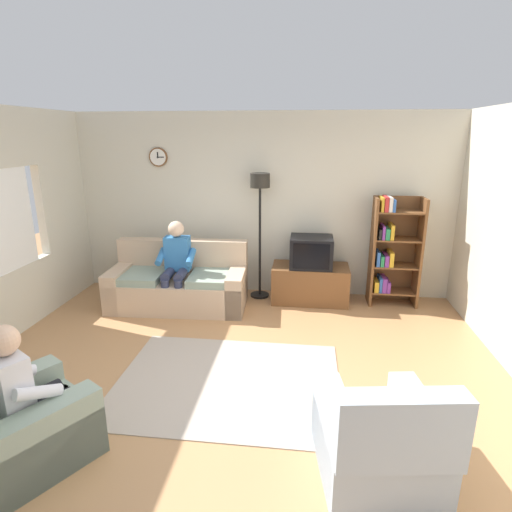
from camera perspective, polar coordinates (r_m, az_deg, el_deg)
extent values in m
plane|color=#B27F51|center=(4.31, -3.20, -17.11)|extent=(12.00, 12.00, 0.00)
cube|color=beige|center=(6.31, 0.87, 7.02)|extent=(6.20, 0.12, 2.70)
cylinder|color=brown|center=(6.51, -13.28, 13.08)|extent=(0.28, 0.03, 0.28)
cylinder|color=white|center=(6.50, -13.32, 13.07)|extent=(0.24, 0.01, 0.24)
cube|color=black|center=(6.49, -13.36, 13.33)|extent=(0.02, 0.01, 0.09)
cube|color=black|center=(6.48, -13.00, 13.08)|extent=(0.11, 0.01, 0.01)
cube|color=beige|center=(6.72, -24.91, 6.51)|extent=(0.12, 1.10, 1.20)
cube|color=tan|center=(6.03, -10.62, -4.99)|extent=(1.94, 0.93, 0.42)
cube|color=tan|center=(6.21, -10.00, 0.08)|extent=(1.91, 0.29, 0.48)
cube|color=tan|center=(5.84, -2.65, -4.66)|extent=(0.26, 0.85, 0.56)
cube|color=tan|center=(6.27, -18.12, -4.02)|extent=(0.26, 0.85, 0.56)
cube|color=gray|center=(5.78, -6.08, -2.97)|extent=(0.63, 0.71, 0.10)
cube|color=gray|center=(6.04, -15.46, -2.64)|extent=(0.63, 0.71, 0.10)
cube|color=brown|center=(6.16, 7.42, -3.77)|extent=(1.10, 0.56, 0.54)
cube|color=black|center=(6.39, 7.42, -2.75)|extent=(1.10, 0.04, 0.03)
cube|color=black|center=(5.99, 7.59, 0.58)|extent=(0.60, 0.48, 0.44)
cube|color=black|center=(5.75, 7.60, -0.08)|extent=(0.50, 0.01, 0.36)
cube|color=brown|center=(6.12, 15.67, 0.59)|extent=(0.04, 0.36, 1.55)
cube|color=brown|center=(6.25, 21.46, 0.38)|extent=(0.04, 0.36, 1.55)
cube|color=brown|center=(6.34, 18.31, 0.90)|extent=(0.64, 0.02, 1.55)
cube|color=brown|center=(6.36, 18.12, -4.56)|extent=(0.60, 0.34, 0.02)
cube|color=gold|center=(6.26, 16.07, -3.81)|extent=(0.06, 0.28, 0.16)
cube|color=#2D59A5|center=(6.26, 16.58, -3.60)|extent=(0.04, 0.28, 0.21)
cube|color=#72338C|center=(6.27, 17.07, -3.60)|extent=(0.06, 0.28, 0.21)
cube|color=#72338C|center=(6.29, 17.57, -3.84)|extent=(0.05, 0.28, 0.16)
cube|color=brown|center=(6.23, 18.44, -1.23)|extent=(0.60, 0.34, 0.02)
cube|color=#2D59A5|center=(6.14, 16.30, -0.20)|extent=(0.04, 0.28, 0.20)
cube|color=#267F4C|center=(6.15, 16.79, -0.47)|extent=(0.05, 0.28, 0.15)
cube|color=#72338C|center=(6.16, 17.34, -0.43)|extent=(0.05, 0.28, 0.16)
cube|color=gold|center=(6.17, 17.94, -0.25)|extent=(0.06, 0.28, 0.20)
cube|color=brown|center=(6.13, 18.76, 2.23)|extent=(0.60, 0.34, 0.02)
cube|color=black|center=(6.05, 16.53, 3.04)|extent=(0.04, 0.28, 0.14)
cube|color=#72338C|center=(6.05, 16.97, 3.24)|extent=(0.04, 0.28, 0.19)
cube|color=#267F4C|center=(6.06, 17.46, 3.06)|extent=(0.06, 0.28, 0.15)
cube|color=gold|center=(6.07, 18.04, 3.28)|extent=(0.05, 0.28, 0.21)
cube|color=brown|center=(6.06, 19.09, 5.78)|extent=(0.60, 0.34, 0.02)
cube|color=gold|center=(5.97, 16.84, 6.89)|extent=(0.03, 0.28, 0.19)
cube|color=red|center=(5.98, 17.33, 6.91)|extent=(0.05, 0.28, 0.20)
cube|color=silver|center=(5.99, 17.84, 6.85)|extent=(0.05, 0.28, 0.19)
cube|color=#2D59A5|center=(6.00, 18.27, 6.67)|extent=(0.04, 0.28, 0.16)
cylinder|color=black|center=(6.37, 0.53, -5.37)|extent=(0.28, 0.28, 0.03)
cylinder|color=black|center=(6.11, 0.55, 1.92)|extent=(0.04, 0.04, 1.70)
cylinder|color=black|center=(5.95, 0.57, 10.34)|extent=(0.28, 0.28, 0.20)
cube|color=gray|center=(3.81, -28.89, -20.80)|extent=(1.12, 1.14, 0.40)
cube|color=gray|center=(4.01, -30.55, -17.69)|extent=(0.59, 0.79, 0.56)
cube|color=gray|center=(3.54, -26.71, -21.99)|extent=(0.59, 0.79, 0.56)
cube|color=#9EADBC|center=(3.41, 16.14, -23.99)|extent=(0.91, 0.95, 0.40)
cube|color=#9EADBC|center=(2.86, 19.20, -21.72)|extent=(0.82, 0.29, 0.50)
cube|color=#9EADBC|center=(3.31, 10.74, -23.28)|extent=(0.31, 0.82, 0.56)
cube|color=#9EADBC|center=(3.47, 21.26, -22.06)|extent=(0.31, 0.82, 0.56)
cube|color=#AD9E8E|center=(4.33, -3.90, -16.88)|extent=(2.20, 1.70, 0.01)
cube|color=#3372B2|center=(5.89, -10.71, 0.36)|extent=(0.35, 0.22, 0.48)
sphere|color=beige|center=(5.79, -10.92, 3.66)|extent=(0.22, 0.22, 0.22)
cylinder|color=#2D334C|center=(5.76, -10.20, -2.48)|extent=(0.15, 0.39, 0.13)
cylinder|color=#2D334C|center=(5.81, -11.92, -2.42)|extent=(0.15, 0.39, 0.13)
cylinder|color=#2D334C|center=(5.69, -10.53, -5.76)|extent=(0.11, 0.11, 0.52)
cylinder|color=#2D334C|center=(5.73, -12.27, -5.68)|extent=(0.11, 0.11, 0.52)
cylinder|color=#3372B2|center=(5.75, -8.93, -0.15)|extent=(0.11, 0.33, 0.20)
cylinder|color=#3372B2|center=(5.86, -12.93, -0.06)|extent=(0.11, 0.33, 0.20)
cube|color=silver|center=(3.55, -30.70, -15.04)|extent=(0.39, 0.35, 0.48)
sphere|color=#D8AD8C|center=(3.40, -31.40, -9.88)|extent=(0.22, 0.22, 0.22)
cylinder|color=black|center=(3.80, -27.91, -16.75)|extent=(0.31, 0.39, 0.13)
cylinder|color=black|center=(3.65, -26.71, -17.95)|extent=(0.31, 0.39, 0.13)
cylinder|color=black|center=(3.97, -24.86, -18.55)|extent=(0.15, 0.15, 0.40)
cylinder|color=black|center=(3.83, -23.56, -19.74)|extent=(0.15, 0.15, 0.40)
cylinder|color=silver|center=(3.76, -30.41, -13.55)|extent=(0.25, 0.33, 0.20)
cylinder|color=silver|center=(3.42, -27.71, -16.25)|extent=(0.25, 0.33, 0.20)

